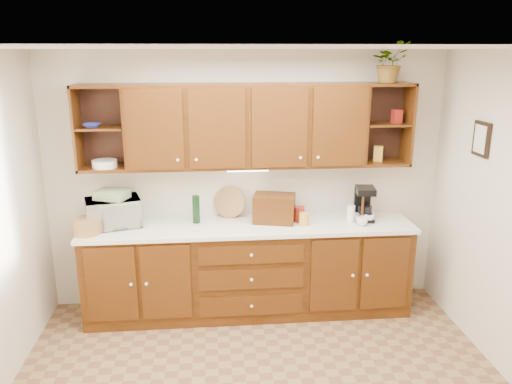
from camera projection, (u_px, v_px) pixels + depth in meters
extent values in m
plane|color=white|center=(266.00, 48.00, 3.06)|extent=(4.00, 4.00, 0.00)
plane|color=beige|center=(246.00, 181.00, 5.09)|extent=(4.00, 0.00, 4.00)
cube|color=#341805|center=(249.00, 270.00, 5.04)|extent=(3.20, 0.60, 0.90)
cube|color=white|center=(249.00, 226.00, 4.90)|extent=(3.24, 0.64, 0.04)
cube|color=#341805|center=(247.00, 126.00, 4.77)|extent=(2.30, 0.33, 0.80)
cube|color=black|center=(104.00, 126.00, 4.80)|extent=(0.45, 0.02, 0.80)
cube|color=black|center=(381.00, 122.00, 5.04)|extent=(0.45, 0.02, 0.80)
cube|color=#341805|center=(100.00, 128.00, 4.65)|extent=(0.43, 0.30, 0.02)
cube|color=#341805|center=(387.00, 124.00, 4.89)|extent=(0.43, 0.30, 0.02)
cube|color=#341805|center=(390.00, 84.00, 4.79)|extent=(0.45, 0.33, 0.03)
cube|color=white|center=(248.00, 170.00, 4.84)|extent=(0.40, 0.05, 0.02)
cube|color=black|center=(482.00, 139.00, 4.30)|extent=(0.03, 0.24, 0.30)
cylinder|color=olive|center=(87.00, 226.00, 4.63)|extent=(0.34, 0.34, 0.15)
imported|color=beige|center=(113.00, 213.00, 4.81)|extent=(0.58, 0.46, 0.28)
cube|color=#CFBF61|center=(112.00, 194.00, 4.76)|extent=(0.35, 0.30, 0.09)
cylinder|color=black|center=(196.00, 209.00, 4.91)|extent=(0.09, 0.09, 0.28)
cylinder|color=olive|center=(230.00, 216.00, 5.12)|extent=(0.33, 0.16, 0.32)
cube|color=#341805|center=(274.00, 208.00, 4.94)|extent=(0.45, 0.34, 0.28)
cylinder|color=#341805|center=(362.00, 209.00, 4.90)|extent=(0.02, 0.02, 0.30)
cylinder|color=#341805|center=(362.00, 222.00, 4.94)|extent=(0.12, 0.12, 0.02)
imported|color=white|center=(369.00, 218.00, 4.96)|extent=(0.13, 0.13, 0.09)
imported|color=white|center=(355.00, 217.00, 4.98)|extent=(0.13, 0.13, 0.09)
imported|color=white|center=(362.00, 221.00, 4.86)|extent=(0.13, 0.13, 0.09)
cylinder|color=maroon|center=(299.00, 214.00, 4.96)|extent=(0.13, 0.13, 0.15)
cylinder|color=white|center=(351.00, 214.00, 4.95)|extent=(0.09, 0.09, 0.17)
cylinder|color=gold|center=(304.00, 219.00, 4.86)|extent=(0.12, 0.12, 0.12)
cube|color=black|center=(364.00, 218.00, 5.03)|extent=(0.21, 0.26, 0.04)
cube|color=black|center=(362.00, 202.00, 5.08)|extent=(0.17, 0.08, 0.29)
cube|color=black|center=(366.00, 190.00, 4.95)|extent=(0.21, 0.26, 0.06)
cylinder|color=black|center=(365.00, 212.00, 4.99)|extent=(0.15, 0.15, 0.13)
imported|color=#293498|center=(92.00, 125.00, 4.60)|extent=(0.16, 0.16, 0.04)
cylinder|color=white|center=(105.00, 164.00, 4.71)|extent=(0.24, 0.24, 0.07)
cube|color=gold|center=(378.00, 154.00, 4.96)|extent=(0.11, 0.10, 0.15)
cube|color=maroon|center=(397.00, 116.00, 4.88)|extent=(0.10, 0.09, 0.13)
imported|color=#999999|center=(390.00, 62.00, 4.67)|extent=(0.43, 0.41, 0.38)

